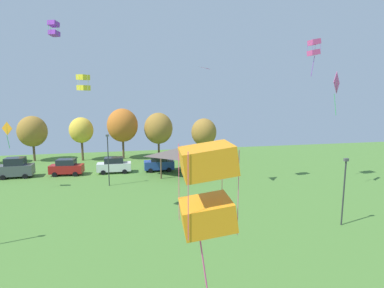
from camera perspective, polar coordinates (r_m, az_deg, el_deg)
The scene contains 19 objects.
kite_flying_0 at distance 38.75m, azimuth 22.20°, elevation 16.66°, with size 1.17×1.08×4.25m.
kite_flying_1 at distance 9.51m, azimuth 2.83°, elevation -8.34°, with size 1.84×1.75×6.38m.
kite_flying_2 at distance 33.58m, azimuth 1.31°, elevation 13.53°, with size 1.87×1.93×0.27m.
kite_flying_3 at distance 37.18m, azimuth 25.83°, elevation 10.25°, with size 1.90×1.49×4.80m.
kite_flying_4 at distance 38.17m, azimuth -31.75°, elevation 2.31°, with size 1.28×0.74×2.93m.
kite_flying_5 at distance 40.43m, azimuth -24.83°, elevation 19.33°, with size 1.30×1.33×1.71m.
kite_flying_7 at distance 26.10m, azimuth -20.00°, elevation 10.94°, with size 1.08×1.08×1.27m.
parked_car_leftmost at distance 45.76m, azimuth -30.54°, elevation -3.95°, with size 4.22×2.14×2.68m.
parked_car_second_from_left at distance 44.18m, azimuth -22.78°, elevation -4.10°, with size 4.48×2.34×2.21m.
parked_car_third_from_left at distance 43.37m, azimuth -14.61°, elevation -3.93°, with size 4.66×2.08×2.21m.
parked_car_rightmost_in_row at distance 43.37m, azimuth -6.30°, elevation -3.65°, with size 4.26×2.16×2.29m.
park_pavilion at distance 41.31m, azimuth -2.65°, elevation -1.47°, with size 6.89×5.87×3.60m.
light_post_0 at distance 36.70m, azimuth -15.68°, elevation -2.41°, with size 0.36×0.20×6.17m.
light_post_1 at distance 27.36m, azimuth 26.98°, elevation -7.39°, with size 0.36×0.20×5.59m.
treeline_tree_1 at distance 56.04m, azimuth -28.12°, elevation 2.13°, with size 4.63×4.63×7.54m.
treeline_tree_2 at distance 53.17m, azimuth -20.34°, elevation 2.47°, with size 3.88×3.88×7.28m.
treeline_tree_3 at distance 52.71m, azimuth -13.10°, elevation 3.49°, with size 5.20×5.20×8.68m.
treeline_tree_4 at distance 53.18m, azimuth -6.41°, elevation 2.98°, with size 5.00×5.00×7.91m.
treeline_tree_5 at distance 53.50m, azimuth 2.28°, elevation 2.26°, with size 4.49×4.49×6.88m.
Camera 1 is at (-1.35, -0.13, 10.26)m, focal length 28.00 mm.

